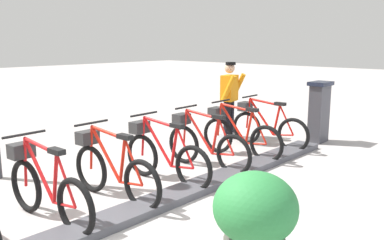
# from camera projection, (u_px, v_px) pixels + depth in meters

# --- Properties ---
(ground_plane) EXTENTS (60.00, 60.00, 0.00)m
(ground_plane) POSITION_uv_depth(u_px,v_px,m) (126.00, 219.00, 4.93)
(ground_plane) COLOR #A9A39E
(dock_rail_base) EXTENTS (0.44, 9.30, 0.10)m
(dock_rail_base) POSITION_uv_depth(u_px,v_px,m) (126.00, 215.00, 4.93)
(dock_rail_base) COLOR #47474C
(dock_rail_base) RESTS_ON ground
(payment_kiosk) EXTENTS (0.36, 0.52, 1.28)m
(payment_kiosk) POSITION_uv_depth(u_px,v_px,m) (319.00, 111.00, 8.59)
(payment_kiosk) COLOR #38383D
(payment_kiosk) RESTS_ON ground
(bike_docked_0) EXTENTS (1.72, 0.54, 1.02)m
(bike_docked_0) POSITION_uv_depth(u_px,v_px,m) (266.00, 126.00, 8.20)
(bike_docked_0) COLOR black
(bike_docked_0) RESTS_ON ground
(bike_docked_1) EXTENTS (1.72, 0.54, 1.02)m
(bike_docked_1) POSITION_uv_depth(u_px,v_px,m) (238.00, 134.00, 7.51)
(bike_docked_1) COLOR black
(bike_docked_1) RESTS_ON ground
(bike_docked_2) EXTENTS (1.72, 0.54, 1.02)m
(bike_docked_2) POSITION_uv_depth(u_px,v_px,m) (204.00, 143.00, 6.83)
(bike_docked_2) COLOR black
(bike_docked_2) RESTS_ON ground
(bike_docked_3) EXTENTS (1.72, 0.54, 1.02)m
(bike_docked_3) POSITION_uv_depth(u_px,v_px,m) (163.00, 155.00, 6.15)
(bike_docked_3) COLOR black
(bike_docked_3) RESTS_ON ground
(bike_docked_4) EXTENTS (1.72, 0.54, 1.02)m
(bike_docked_4) POSITION_uv_depth(u_px,v_px,m) (111.00, 169.00, 5.46)
(bike_docked_4) COLOR black
(bike_docked_4) RESTS_ON ground
(bike_docked_5) EXTENTS (1.72, 0.54, 1.02)m
(bike_docked_5) POSITION_uv_depth(u_px,v_px,m) (45.00, 187.00, 4.78)
(bike_docked_5) COLOR black
(bike_docked_5) RESTS_ON ground
(worker_near_rack) EXTENTS (0.50, 0.68, 1.66)m
(worker_near_rack) POSITION_uv_depth(u_px,v_px,m) (230.00, 97.00, 8.95)
(worker_near_rack) COLOR white
(worker_near_rack) RESTS_ON ground
(planter_bush) EXTENTS (0.76, 0.76, 0.97)m
(planter_bush) POSITION_uv_depth(u_px,v_px,m) (255.00, 219.00, 3.65)
(planter_bush) COLOR #59544C
(planter_bush) RESTS_ON ground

